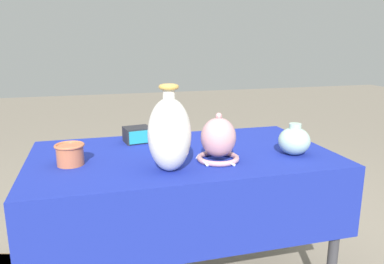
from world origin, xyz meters
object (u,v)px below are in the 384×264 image
Objects in this scene: mosaic_tile_box at (137,135)px; cup_wide_terracotta at (70,154)px; jar_round_celadon at (294,141)px; vase_dome_bell at (218,141)px; vase_tall_bulbous at (169,134)px.

mosaic_tile_box is 0.41m from cup_wide_terracotta.
mosaic_tile_box is 0.99× the size of jar_round_celadon.
vase_dome_bell is 0.48m from mosaic_tile_box.
cup_wide_terracotta is at bearing 169.74° from vase_dome_bell.
jar_round_celadon is at bearing -0.59° from vase_dome_bell.
jar_round_celadon is (0.64, -0.39, 0.03)m from mosaic_tile_box.
vase_tall_bulbous is 1.61× the size of vase_dome_bell.
vase_dome_bell is 1.48× the size of jar_round_celadon.
vase_dome_bell is 0.60m from cup_wide_terracotta.
cup_wide_terracotta is at bearing 155.35° from vase_tall_bulbous.
mosaic_tile_box is at bearing 42.25° from cup_wide_terracotta.
cup_wide_terracotta is (-0.59, 0.11, -0.04)m from vase_dome_bell.
jar_round_celadon is 1.17× the size of cup_wide_terracotta.
vase_tall_bulbous reaches higher than vase_dome_bell.
vase_dome_bell is at bearing -10.26° from cup_wide_terracotta.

